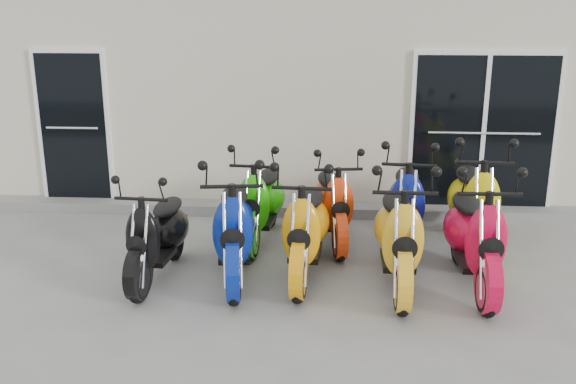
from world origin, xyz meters
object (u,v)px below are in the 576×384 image
scooter_front_orange_a (306,216)px  scooter_back_blue (407,191)px  scooter_back_yellow (474,191)px  scooter_back_green (261,191)px  scooter_front_red (475,223)px  scooter_front_blue (234,215)px  scooter_front_orange_b (399,222)px  scooter_front_black (157,223)px  scooter_back_red (333,193)px

scooter_front_orange_a → scooter_back_blue: size_ratio=0.98×
scooter_front_orange_a → scooter_back_yellow: (1.98, 0.92, 0.05)m
scooter_back_green → scooter_back_blue: 1.79m
scooter_back_blue → scooter_back_yellow: 0.80m
scooter_front_orange_a → scooter_front_red: size_ratio=0.98×
scooter_front_blue → scooter_front_orange_b: size_ratio=1.00×
scooter_front_orange_a → scooter_back_blue: (1.19, 0.97, 0.01)m
scooter_front_black → scooter_front_orange_a: bearing=10.7°
scooter_back_green → scooter_back_red: 0.89m
scooter_back_red → scooter_back_yellow: bearing=-12.6°
scooter_back_red → scooter_front_blue: bearing=-141.5°
scooter_front_black → scooter_front_orange_b: 2.58m
scooter_back_red → scooter_back_yellow: scooter_back_yellow is taller
scooter_front_orange_a → scooter_front_blue: bearing=-170.0°
scooter_front_blue → scooter_back_yellow: size_ratio=0.96×
scooter_back_red → scooter_back_yellow: (1.69, -0.13, 0.10)m
scooter_front_blue → scooter_front_orange_a: (0.78, 0.08, -0.02)m
scooter_back_red → scooter_front_red: bearing=-47.6°
scooter_back_red → scooter_front_orange_b: bearing=-69.3°
scooter_front_black → scooter_back_red: bearing=37.6°
scooter_front_orange_a → scooter_back_yellow: size_ratio=0.94×
scooter_front_red → scooter_back_yellow: size_ratio=0.96×
scooter_back_green → scooter_back_yellow: 2.58m
scooter_front_orange_b → scooter_front_blue: bearing=177.3°
scooter_back_green → scooter_back_yellow: scooter_back_yellow is taller
scooter_front_red → scooter_back_blue: bearing=116.4°
scooter_front_orange_a → scooter_back_red: (0.29, 1.05, -0.05)m
scooter_front_blue → scooter_back_yellow: bearing=12.7°
scooter_front_black → scooter_back_blue: bearing=26.9°
scooter_front_black → scooter_front_orange_a: 1.62m
scooter_front_black → scooter_back_yellow: bearing=21.7°
scooter_front_orange_b → scooter_back_blue: scooter_front_orange_b is taller
scooter_front_orange_a → scooter_front_red: scooter_front_red is taller
scooter_back_yellow → scooter_back_blue: bearing=179.1°
scooter_front_blue → scooter_back_green: scooter_front_blue is taller
scooter_front_orange_a → scooter_back_blue: bearing=43.5°
scooter_front_orange_b → scooter_back_yellow: scooter_back_yellow is taller
scooter_front_black → scooter_front_blue: size_ratio=0.88×
scooter_front_red → scooter_back_red: size_ratio=1.10×
scooter_front_blue → scooter_front_red: bearing=-9.1°
scooter_back_green → scooter_back_red: (0.89, 0.02, -0.02)m
scooter_front_black → scooter_back_blue: 3.02m
scooter_front_orange_b → scooter_back_red: scooter_front_orange_b is taller
scooter_front_orange_a → scooter_back_yellow: scooter_back_yellow is taller
scooter_back_green → scooter_front_blue: bearing=-93.7°
scooter_front_blue → scooter_front_orange_a: scooter_front_blue is taller
scooter_back_yellow → scooter_front_orange_a: bearing=-152.4°
scooter_back_green → scooter_back_red: size_ratio=1.03×
scooter_front_orange_a → scooter_back_yellow: bearing=29.2°
scooter_back_blue → scooter_back_yellow: bearing=2.5°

